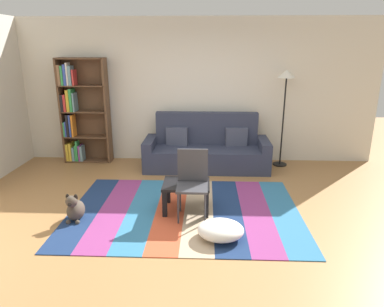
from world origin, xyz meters
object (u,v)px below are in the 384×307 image
Objects in this scene: dog at (75,209)px; tv_remote at (182,181)px; coffee_table at (186,188)px; standing_lamp at (286,86)px; folding_chair at (192,178)px; bookshelf at (79,112)px; couch at (206,150)px; pouf at (221,230)px.

tv_remote is at bearing 15.87° from dog.
tv_remote is at bearing 146.54° from coffee_table.
standing_lamp is 2.82m from folding_chair.
standing_lamp reaches higher than tv_remote.
bookshelf reaches higher than standing_lamp.
couch reaches higher than pouf.
dog is 4.11m from standing_lamp.
couch is 4.13× the size of pouf.
tv_remote is (1.37, 0.39, 0.25)m from dog.
bookshelf is 3.07m from coffee_table.
coffee_table is 0.35× the size of standing_lamp.
bookshelf is at bearing 132.87° from pouf.
bookshelf is 3.88m from standing_lamp.
dog is at bearing -73.04° from bookshelf.
dog is at bearing -128.44° from couch.
bookshelf is 2.99m from tv_remote.
tv_remote is (-0.50, 0.77, 0.30)m from pouf.
couch is 5.69× the size of dog.
coffee_table is at bearing -33.31° from tv_remote.
couch is at bearing 96.34° from folding_chair.
folding_chair is (-1.59, -2.12, -0.95)m from standing_lamp.
tv_remote reaches higher than coffee_table.
bookshelf is 4.98× the size of dog.
couch reaches higher than dog.
coffee_table is 4.20× the size of tv_remote.
couch is 2.54m from pouf.
coffee_table is at bearing 133.31° from folding_chair.
couch is 1.79m from tv_remote.
dog is at bearing -160.53° from folding_chair.
couch is at bearing -6.68° from bookshelf.
coffee_table is 1.48m from dog.
tv_remote is at bearing 140.50° from folding_chair.
bookshelf is 3.93m from pouf.
pouf is (0.44, -0.74, -0.21)m from coffee_table.
coffee_table is at bearing 13.80° from dog.
dog is (-1.87, 0.39, 0.04)m from pouf.
folding_chair is (0.15, -0.18, 0.12)m from tv_remote.
bookshelf reaches higher than dog.
tv_remote is 0.17× the size of folding_chair.
tv_remote reaches higher than dog.
pouf is 0.97m from tv_remote.
standing_lamp is (3.11, 2.33, 1.33)m from dog.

